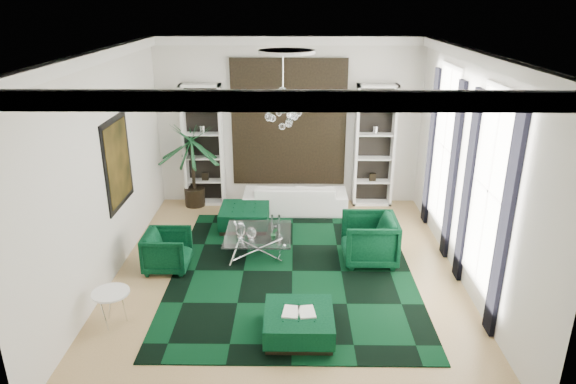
{
  "coord_description": "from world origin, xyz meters",
  "views": [
    {
      "loc": [
        0.12,
        -7.98,
        4.55
      ],
      "look_at": [
        0.02,
        0.5,
        1.34
      ],
      "focal_mm": 32.0,
      "sensor_mm": 36.0,
      "label": 1
    }
  ],
  "objects_px": {
    "coffee_table": "(258,243)",
    "ottoman_front": "(299,324)",
    "ottoman_side": "(245,218)",
    "armchair_left": "(168,251)",
    "armchair_right": "(369,240)",
    "sofa": "(295,197)",
    "palm": "(192,153)",
    "side_table": "(113,308)"
  },
  "relations": [
    {
      "from": "armchair_left",
      "to": "side_table",
      "type": "xyz_separation_m",
      "value": [
        -0.43,
        -1.67,
        -0.1
      ]
    },
    {
      "from": "coffee_table",
      "to": "armchair_left",
      "type": "bearing_deg",
      "value": -159.08
    },
    {
      "from": "palm",
      "to": "sofa",
      "type": "bearing_deg",
      "value": -8.1
    },
    {
      "from": "ottoman_side",
      "to": "ottoman_front",
      "type": "height_order",
      "value": "ottoman_side"
    },
    {
      "from": "sofa",
      "to": "ottoman_front",
      "type": "height_order",
      "value": "sofa"
    },
    {
      "from": "coffee_table",
      "to": "ottoman_side",
      "type": "xyz_separation_m",
      "value": [
        -0.37,
        1.19,
        0.01
      ]
    },
    {
      "from": "sofa",
      "to": "armchair_right",
      "type": "height_order",
      "value": "armchair_right"
    },
    {
      "from": "armchair_right",
      "to": "coffee_table",
      "type": "height_order",
      "value": "armchair_right"
    },
    {
      "from": "side_table",
      "to": "ottoman_front",
      "type": "bearing_deg",
      "value": -5.57
    },
    {
      "from": "ottoman_side",
      "to": "coffee_table",
      "type": "bearing_deg",
      "value": -72.78
    },
    {
      "from": "coffee_table",
      "to": "ottoman_front",
      "type": "distance_m",
      "value": 2.64
    },
    {
      "from": "ottoman_front",
      "to": "palm",
      "type": "distance_m",
      "value": 5.6
    },
    {
      "from": "sofa",
      "to": "armchair_right",
      "type": "bearing_deg",
      "value": 119.65
    },
    {
      "from": "armchair_left",
      "to": "side_table",
      "type": "bearing_deg",
      "value": 165.48
    },
    {
      "from": "armchair_left",
      "to": "palm",
      "type": "relative_size",
      "value": 0.31
    },
    {
      "from": "side_table",
      "to": "sofa",
      "type": "bearing_deg",
      "value": 58.16
    },
    {
      "from": "palm",
      "to": "armchair_right",
      "type": "bearing_deg",
      "value": -36.18
    },
    {
      "from": "ottoman_side",
      "to": "ottoman_front",
      "type": "bearing_deg",
      "value": -73.34
    },
    {
      "from": "armchair_left",
      "to": "ottoman_side",
      "type": "height_order",
      "value": "armchair_left"
    },
    {
      "from": "sofa",
      "to": "ottoman_side",
      "type": "bearing_deg",
      "value": 39.9
    },
    {
      "from": "armchair_left",
      "to": "ottoman_side",
      "type": "bearing_deg",
      "value": -33.89
    },
    {
      "from": "ottoman_side",
      "to": "palm",
      "type": "height_order",
      "value": "palm"
    },
    {
      "from": "ottoman_side",
      "to": "side_table",
      "type": "relative_size",
      "value": 1.84
    },
    {
      "from": "ottoman_side",
      "to": "ottoman_front",
      "type": "xyz_separation_m",
      "value": [
        1.12,
        -3.73,
        -0.03
      ]
    },
    {
      "from": "armchair_right",
      "to": "ottoman_front",
      "type": "relative_size",
      "value": 0.99
    },
    {
      "from": "palm",
      "to": "ottoman_side",
      "type": "bearing_deg",
      "value": -43.83
    },
    {
      "from": "armchair_right",
      "to": "side_table",
      "type": "height_order",
      "value": "armchair_right"
    },
    {
      "from": "armchair_right",
      "to": "sofa",
      "type": "bearing_deg",
      "value": -150.35
    },
    {
      "from": "ottoman_side",
      "to": "armchair_right",
      "type": "bearing_deg",
      "value": -31.4
    },
    {
      "from": "armchair_right",
      "to": "coffee_table",
      "type": "bearing_deg",
      "value": -97.85
    },
    {
      "from": "coffee_table",
      "to": "palm",
      "type": "height_order",
      "value": "palm"
    },
    {
      "from": "armchair_left",
      "to": "ottoman_side",
      "type": "xyz_separation_m",
      "value": [
        1.2,
        1.79,
        -0.13
      ]
    },
    {
      "from": "armchair_left",
      "to": "ottoman_front",
      "type": "height_order",
      "value": "armchair_left"
    },
    {
      "from": "sofa",
      "to": "coffee_table",
      "type": "height_order",
      "value": "sofa"
    },
    {
      "from": "armchair_left",
      "to": "palm",
      "type": "bearing_deg",
      "value": 1.36
    },
    {
      "from": "sofa",
      "to": "armchair_right",
      "type": "xyz_separation_m",
      "value": [
        1.35,
        -2.36,
        0.11
      ]
    },
    {
      "from": "sofa",
      "to": "ottoman_side",
      "type": "height_order",
      "value": "sofa"
    },
    {
      "from": "sofa",
      "to": "side_table",
      "type": "bearing_deg",
      "value": 58.16
    },
    {
      "from": "ottoman_front",
      "to": "palm",
      "type": "relative_size",
      "value": 0.39
    },
    {
      "from": "coffee_table",
      "to": "ottoman_front",
      "type": "relative_size",
      "value": 1.26
    },
    {
      "from": "coffee_table",
      "to": "sofa",
      "type": "bearing_deg",
      "value": 71.49
    },
    {
      "from": "sofa",
      "to": "coffee_table",
      "type": "xyz_separation_m",
      "value": [
        -0.7,
        -2.08,
        -0.13
      ]
    }
  ]
}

